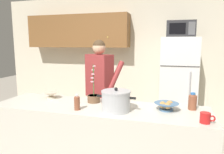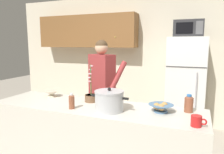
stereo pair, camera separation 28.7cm
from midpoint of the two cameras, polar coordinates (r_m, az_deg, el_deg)
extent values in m
cube|color=beige|center=(4.54, 10.17, 4.80)|extent=(6.00, 0.12, 2.60)
cube|color=brown|center=(4.72, -4.98, 12.02)|extent=(2.21, 0.34, 0.67)
sphere|color=gold|center=(4.27, 2.78, 10.56)|extent=(0.03, 0.03, 0.03)
cube|color=silver|center=(2.60, -1.45, -17.53)|extent=(2.42, 0.68, 0.92)
cube|color=white|center=(4.05, 21.00, -2.39)|extent=(0.64, 0.64, 1.72)
cube|color=#333333|center=(3.68, 21.23, 2.48)|extent=(0.63, 0.01, 0.01)
cylinder|color=#B2B2B7|center=(3.73, 23.53, -4.84)|extent=(0.02, 0.02, 0.78)
cube|color=#2D2D30|center=(3.97, 21.82, 11.90)|extent=(0.48, 0.36, 0.28)
cube|color=black|center=(3.79, 20.88, 12.13)|extent=(0.26, 0.01, 0.18)
cube|color=#59595B|center=(3.79, 24.40, 11.92)|extent=(0.11, 0.01, 0.21)
cylinder|color=#33384C|center=(3.37, 0.62, -12.12)|extent=(0.11, 0.11, 0.81)
cylinder|color=#33384C|center=(3.47, -1.03, -11.46)|extent=(0.11, 0.11, 0.81)
cube|color=#993333|center=(3.24, -0.23, 0.35)|extent=(0.47, 0.37, 0.64)
sphere|color=#D8A884|center=(3.20, -0.23, 7.80)|extent=(0.20, 0.20, 0.20)
sphere|color=#4C3823|center=(3.20, -0.23, 8.24)|extent=(0.19, 0.19, 0.19)
cylinder|color=#993333|center=(3.17, 3.92, -0.23)|extent=(0.24, 0.37, 0.49)
cylinder|color=#993333|center=(3.48, -1.00, 0.61)|extent=(0.24, 0.37, 0.49)
cylinder|color=silver|center=(2.23, 2.98, -6.62)|extent=(0.30, 0.30, 0.20)
cylinder|color=silver|center=(2.21, 3.00, -3.95)|extent=(0.31, 0.31, 0.02)
sphere|color=black|center=(2.20, 3.01, -3.29)|extent=(0.04, 0.04, 0.04)
cube|color=black|center=(2.28, -1.27, -4.98)|extent=(0.06, 0.02, 0.02)
cube|color=black|center=(2.17, 7.48, -5.79)|extent=(0.06, 0.02, 0.02)
cylinder|color=red|center=(2.03, 25.47, -10.63)|extent=(0.09, 0.09, 0.10)
torus|color=red|center=(2.03, 27.10, -10.70)|extent=(0.06, 0.01, 0.06)
cylinder|color=#4C7299|center=(2.31, 16.42, -8.77)|extent=(0.14, 0.14, 0.02)
cone|color=#4C7299|center=(2.29, 16.46, -7.82)|extent=(0.26, 0.26, 0.06)
sphere|color=tan|center=(2.27, 15.44, -7.57)|extent=(0.07, 0.07, 0.07)
sphere|color=tan|center=(2.32, 17.35, -7.30)|extent=(0.07, 0.07, 0.07)
sphere|color=tan|center=(2.25, 16.69, -7.79)|extent=(0.07, 0.07, 0.07)
cylinder|color=beige|center=(2.90, -13.07, -4.99)|extent=(0.10, 0.10, 0.02)
cone|color=beige|center=(2.89, -13.10, -4.22)|extent=(0.18, 0.18, 0.06)
cylinder|color=brown|center=(2.33, -7.24, -6.79)|extent=(0.06, 0.06, 0.14)
cone|color=brown|center=(2.30, -7.28, -4.86)|extent=(0.06, 0.06, 0.02)
cylinder|color=white|center=(2.30, -7.28, -4.62)|extent=(0.03, 0.03, 0.02)
cylinder|color=brown|center=(2.38, 23.12, -6.90)|extent=(0.09, 0.09, 0.15)
cone|color=brown|center=(2.36, 23.25, -4.85)|extent=(0.09, 0.09, 0.02)
cylinder|color=#3372BF|center=(2.36, 23.27, -4.58)|extent=(0.05, 0.05, 0.02)
cylinder|color=brown|center=(2.59, -2.45, -5.71)|extent=(0.15, 0.15, 0.09)
cylinder|color=#38281E|center=(2.58, -2.45, -4.88)|extent=(0.14, 0.14, 0.01)
cylinder|color=#4C7238|center=(2.54, -2.48, -0.77)|extent=(0.01, 0.02, 0.37)
ellipsoid|color=pink|center=(2.54, -2.83, -1.20)|extent=(0.04, 0.03, 0.02)
ellipsoid|color=pink|center=(2.53, -2.84, -0.20)|extent=(0.04, 0.03, 0.02)
ellipsoid|color=pink|center=(2.51, -2.65, 0.81)|extent=(0.04, 0.03, 0.02)
ellipsoid|color=pink|center=(2.54, -2.57, 1.94)|extent=(0.04, 0.03, 0.02)
ellipsoid|color=pink|center=(2.52, -2.27, 2.94)|extent=(0.04, 0.03, 0.02)
camera|label=1|loc=(0.14, -87.14, 0.45)|focal=34.26mm
camera|label=2|loc=(0.14, 92.86, -0.45)|focal=34.26mm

